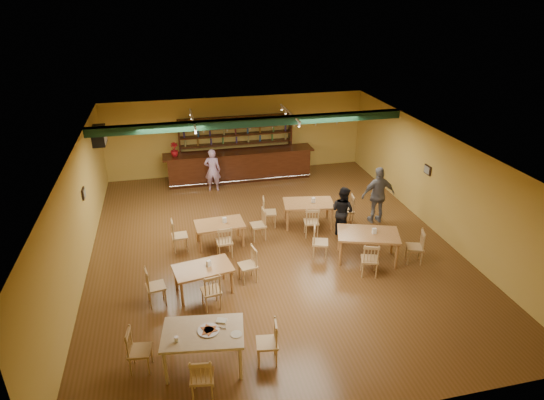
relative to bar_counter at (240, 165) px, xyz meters
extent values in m
plane|color=brown|center=(0.07, -5.15, -0.56)|extent=(12.00, 12.00, 0.00)
cube|color=black|center=(0.07, -2.35, 2.31)|extent=(10.00, 0.30, 0.25)
cube|color=silver|center=(-1.73, -1.75, 2.38)|extent=(0.05, 2.50, 0.05)
cube|color=silver|center=(1.47, -1.75, 2.38)|extent=(0.05, 2.50, 0.05)
cube|color=silver|center=(-4.73, -0.95, 1.79)|extent=(0.34, 0.70, 0.48)
cube|color=black|center=(-4.90, -4.15, 1.14)|extent=(0.04, 0.34, 0.28)
cube|color=black|center=(5.04, -4.65, 1.14)|extent=(0.04, 0.34, 0.28)
cube|color=black|center=(0.00, 0.00, 0.00)|extent=(5.64, 0.85, 1.13)
cube|color=black|center=(0.00, 0.63, 0.57)|extent=(4.37, 0.40, 2.28)
imported|color=maroon|center=(-2.37, 0.00, 0.82)|extent=(0.36, 0.36, 0.51)
cube|color=olive|center=(-1.35, -4.75, -0.22)|extent=(1.41, 0.90, 0.68)
cube|color=olive|center=(1.46, -4.15, -0.19)|extent=(1.63, 1.14, 0.75)
cube|color=olive|center=(-2.02, -6.92, -0.22)|extent=(1.49, 1.04, 0.68)
cube|color=olive|center=(2.41, -6.44, -0.16)|extent=(1.83, 1.43, 0.80)
cube|color=tan|center=(-2.23, -9.34, -0.15)|extent=(1.66, 1.19, 0.82)
cylinder|color=silver|center=(-2.13, -9.34, 0.27)|extent=(0.49, 0.49, 0.01)
cylinder|color=#EAE5C6|center=(-2.73, -9.51, 0.31)|extent=(0.08, 0.08, 0.11)
cube|color=white|center=(-1.85, -9.12, 0.27)|extent=(0.24, 0.22, 0.03)
cube|color=silver|center=(-1.96, -9.29, 0.28)|extent=(0.33, 0.22, 0.00)
cylinder|color=white|center=(-1.63, -9.56, 0.26)|extent=(0.25, 0.25, 0.01)
imported|color=#9B53B3|center=(-1.11, -0.83, 0.22)|extent=(0.63, 0.46, 1.57)
imported|color=black|center=(2.26, -4.95, 0.19)|extent=(0.87, 0.93, 1.52)
imported|color=slate|center=(3.61, -4.44, 0.35)|extent=(1.07, 0.46, 1.82)
camera|label=1|loc=(-2.50, -16.32, 6.19)|focal=30.48mm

